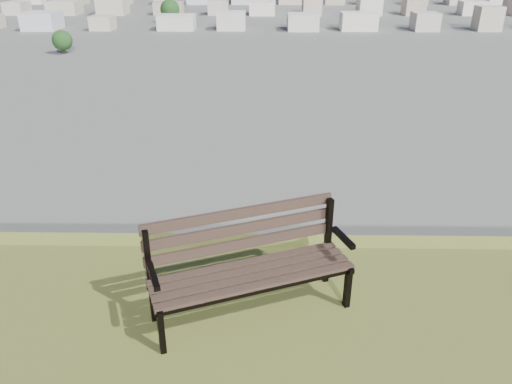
{
  "coord_description": "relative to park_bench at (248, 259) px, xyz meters",
  "views": [
    {
      "loc": [
        -0.22,
        -0.88,
        28.09
      ],
      "look_at": [
        -0.32,
        4.84,
        25.3
      ],
      "focal_mm": 35.0,
      "sensor_mm": 36.0,
      "label": 1
    }
  ],
  "objects": [
    {
      "name": "park_bench",
      "position": [
        0.0,
        0.0,
        0.0
      ],
      "size": [
        1.93,
        1.21,
        0.96
      ],
      "rotation": [
        0.0,
        0.0,
        0.37
      ],
      "color": "#3A2C21",
      "rests_on": "hilltop_mesa"
    }
  ]
}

